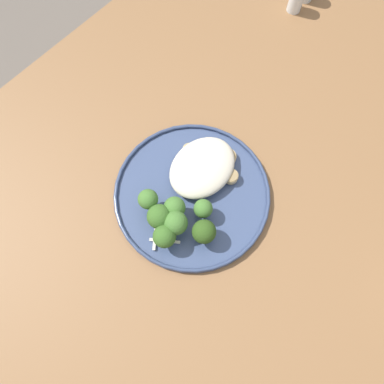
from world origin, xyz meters
TOP-DOWN VIEW (x-y plane):
  - ground at (0.00, 0.00)m, footprint 6.00×6.00m
  - wooden_dining_table at (0.00, 0.00)m, footprint 1.40×1.00m
  - dinner_plate at (-0.01, 0.04)m, footprint 0.29×0.29m
  - noodle_bed at (0.04, 0.06)m, footprint 0.14×0.11m
  - seared_scallop_tilted_round at (0.04, 0.06)m, footprint 0.03×0.03m
  - seared_scallop_front_small at (0.05, 0.03)m, footprint 0.03×0.03m
  - seared_scallop_center_golden at (0.05, 0.10)m, footprint 0.03×0.03m
  - seared_scallop_left_edge at (0.09, 0.04)m, footprint 0.04×0.04m
  - seared_scallop_right_edge at (0.06, 0.01)m, footprint 0.03×0.03m
  - broccoli_floret_beside_noodles at (-0.06, 0.04)m, footprint 0.04×0.04m
  - broccoli_floret_split_head at (-0.10, 0.01)m, footprint 0.04×0.04m
  - broccoli_floret_right_tilted at (-0.09, 0.04)m, footprint 0.04×0.04m
  - broccoli_floret_center_pile at (-0.05, -0.03)m, footprint 0.04×0.04m
  - broccoli_floret_rear_charred at (-0.08, 0.02)m, footprint 0.04×0.04m
  - broccoli_floret_left_leaning at (-0.02, -0.00)m, footprint 0.03×0.03m
  - broccoli_floret_small_sprig at (-0.08, 0.08)m, footprint 0.04×0.04m
  - onion_sliver_curled_piece at (-0.06, 0.03)m, footprint 0.01×0.04m
  - onion_sliver_long_sliver at (-0.11, 0.03)m, footprint 0.04×0.03m
  - onion_sliver_pale_crescent at (-0.11, 0.02)m, footprint 0.04×0.05m

SIDE VIEW (x-z plane):
  - ground at x=0.00m, z-range 0.00..0.00m
  - wooden_dining_table at x=0.00m, z-range 0.29..1.03m
  - dinner_plate at x=-0.01m, z-range 0.74..0.76m
  - onion_sliver_curled_piece at x=-0.06m, z-range 0.75..0.76m
  - onion_sliver_long_sliver at x=-0.11m, z-range 0.75..0.76m
  - onion_sliver_pale_crescent at x=-0.11m, z-range 0.75..0.76m
  - seared_scallop_left_edge at x=0.09m, z-range 0.75..0.77m
  - seared_scallop_front_small at x=0.05m, z-range 0.75..0.77m
  - seared_scallop_right_edge at x=0.06m, z-range 0.75..0.77m
  - seared_scallop_center_golden at x=0.05m, z-range 0.75..0.77m
  - seared_scallop_tilted_round at x=0.04m, z-range 0.75..0.77m
  - noodle_bed at x=0.04m, z-range 0.75..0.79m
  - broccoli_floret_left_leaning at x=-0.02m, z-range 0.76..0.80m
  - broccoli_floret_beside_noodles at x=-0.06m, z-range 0.76..0.81m
  - broccoli_floret_center_pile at x=-0.05m, z-range 0.76..0.81m
  - broccoli_floret_right_tilted at x=-0.09m, z-range 0.76..0.82m
  - broccoli_floret_split_head at x=-0.10m, z-range 0.76..0.82m
  - broccoli_floret_small_sprig at x=-0.08m, z-range 0.76..0.82m
  - broccoli_floret_rear_charred at x=-0.08m, z-range 0.76..0.82m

